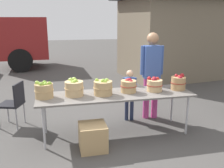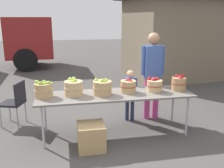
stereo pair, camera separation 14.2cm
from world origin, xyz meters
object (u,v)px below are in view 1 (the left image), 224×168
at_px(folding_chair, 14,101).
at_px(apple_basket_red_2, 178,82).
at_px(apple_basket_green_2, 103,87).
at_px(vendor_adult, 152,69).
at_px(produce_crate, 93,137).
at_px(apple_basket_green_0, 44,90).
at_px(child_customer, 130,91).
at_px(apple_basket_green_1, 74,88).
at_px(apple_basket_red_1, 154,85).
at_px(market_table, 116,96).
at_px(apple_basket_red_0, 129,86).

bearing_deg(folding_chair, apple_basket_red_2, 94.26).
height_order(apple_basket_green_2, vendor_adult, vendor_adult).
bearing_deg(apple_basket_green_2, apple_basket_red_2, 0.80).
relative_size(vendor_adult, folding_chair, 2.05).
relative_size(vendor_adult, produce_crate, 4.17).
xyz_separation_m(apple_basket_green_0, apple_basket_green_2, (0.98, -0.05, -0.00)).
bearing_deg(child_customer, apple_basket_green_1, 35.05).
height_order(apple_basket_green_0, apple_basket_red_1, apple_basket_green_0).
relative_size(market_table, apple_basket_red_2, 9.01).
height_order(apple_basket_red_1, vendor_adult, vendor_adult).
distance_m(vendor_adult, produce_crate, 1.90).
distance_m(market_table, apple_basket_red_0, 0.29).
height_order(apple_basket_green_2, folding_chair, apple_basket_green_2).
xyz_separation_m(market_table, apple_basket_green_2, (-0.22, -0.00, 0.17)).
bearing_deg(apple_basket_green_2, vendor_adult, 27.80).
height_order(market_table, vendor_adult, vendor_adult).
distance_m(apple_basket_red_1, apple_basket_red_2, 0.47).
xyz_separation_m(market_table, apple_basket_red_2, (1.19, 0.02, 0.17)).
bearing_deg(apple_basket_red_2, apple_basket_green_2, -179.20).
bearing_deg(apple_basket_green_0, child_customer, 17.07).
relative_size(apple_basket_red_1, apple_basket_red_2, 0.97).
relative_size(apple_basket_green_0, vendor_adult, 0.18).
bearing_deg(apple_basket_red_2, vendor_adult, 118.82).
bearing_deg(apple_basket_red_0, apple_basket_red_1, -3.51).
distance_m(market_table, vendor_adult, 1.10).
bearing_deg(apple_basket_red_2, apple_basket_green_1, 178.62).
xyz_separation_m(apple_basket_red_0, produce_crate, (-0.73, -0.52, -0.65)).
bearing_deg(apple_basket_green_2, produce_crate, -119.11).
xyz_separation_m(apple_basket_green_1, apple_basket_red_0, (0.96, -0.01, -0.02)).
relative_size(apple_basket_green_2, produce_crate, 0.80).
distance_m(folding_chair, produce_crate, 1.81).
height_order(apple_basket_green_1, vendor_adult, vendor_adult).
relative_size(apple_basket_red_2, child_customer, 0.29).
height_order(market_table, apple_basket_red_1, apple_basket_red_1).
height_order(apple_basket_red_0, vendor_adult, vendor_adult).
xyz_separation_m(apple_basket_green_0, apple_basket_red_0, (1.45, 0.01, -0.02)).
relative_size(market_table, folding_chair, 3.14).
bearing_deg(apple_basket_red_0, apple_basket_green_2, -173.00).
xyz_separation_m(market_table, apple_basket_green_1, (-0.71, 0.06, 0.17)).
xyz_separation_m(child_customer, folding_chair, (-2.21, 0.20, -0.11)).
bearing_deg(apple_basket_red_0, apple_basket_green_1, 179.54).
height_order(apple_basket_green_0, child_customer, child_customer).
relative_size(apple_basket_green_1, apple_basket_red_0, 1.13).
distance_m(child_customer, produce_crate, 1.41).
relative_size(apple_basket_green_0, apple_basket_green_1, 0.96).
bearing_deg(apple_basket_green_2, market_table, 0.89).
distance_m(apple_basket_red_2, child_customer, 0.97).
bearing_deg(market_table, child_customer, 52.78).
xyz_separation_m(apple_basket_green_0, apple_basket_red_2, (2.39, -0.03, 0.00)).
xyz_separation_m(market_table, folding_chair, (-1.80, 0.74, -0.21)).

